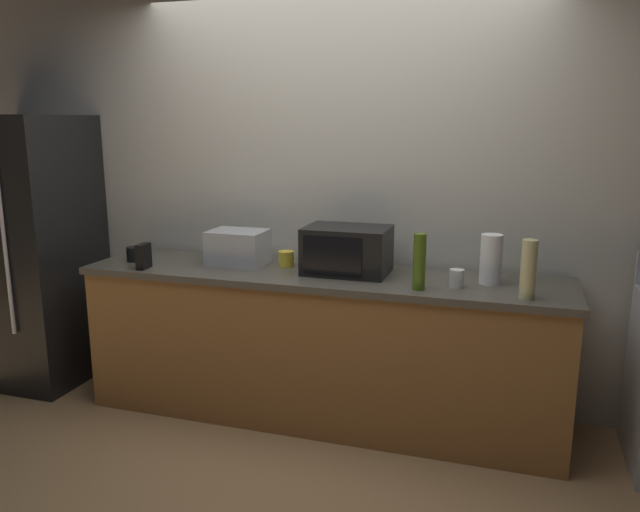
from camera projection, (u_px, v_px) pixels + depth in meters
ground_plane at (298, 448)px, 3.42m from camera, size 8.00×8.00×0.00m
back_wall at (340, 188)px, 3.88m from camera, size 6.40×0.10×2.70m
counter_run at (320, 346)px, 3.69m from camera, size 2.84×0.64×0.90m
refrigerator at (32, 251)px, 4.20m from camera, size 0.72×0.73×1.80m
microwave at (347, 250)px, 3.57m from camera, size 0.48×0.35×0.27m
toaster_oven at (238, 247)px, 3.79m from camera, size 0.34×0.26×0.21m
paper_towel_roll at (491, 259)px, 3.33m from camera, size 0.12×0.12×0.27m
cordless_phone at (144, 256)px, 3.68m from camera, size 0.06×0.11×0.15m
bottle_vinegar at (528, 269)px, 3.05m from camera, size 0.08×0.08×0.30m
bottle_olive_oil at (419, 262)px, 3.21m from camera, size 0.07×0.07×0.30m
mug_yellow at (286, 259)px, 3.75m from camera, size 0.09×0.09×0.09m
mug_black at (134, 254)px, 3.89m from camera, size 0.10×0.10×0.09m
mug_white at (457, 278)px, 3.28m from camera, size 0.08×0.08×0.10m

